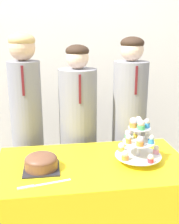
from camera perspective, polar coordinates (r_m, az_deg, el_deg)
wall_back at (r=2.95m, az=-3.38°, el=11.91°), size 9.00×0.06×2.70m
table at (r=2.04m, az=0.61°, el=-19.69°), size 1.24×0.68×0.74m
round_cake at (r=1.77m, az=-9.80°, el=-9.93°), size 0.22×0.22×0.11m
cake_knife at (r=1.63m, az=-10.91°, el=-14.51°), size 0.30×0.08×0.01m
cupcake_stand at (r=1.83m, az=9.81°, el=-5.82°), size 0.30×0.30×0.30m
student_0 at (r=2.34m, az=-12.46°, el=-4.12°), size 0.25×0.26×1.55m
student_1 at (r=2.37m, az=-2.29°, el=-5.51°), size 0.31×0.31×1.47m
student_2 at (r=2.44m, az=7.96°, el=-4.04°), size 0.28×0.29×1.53m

